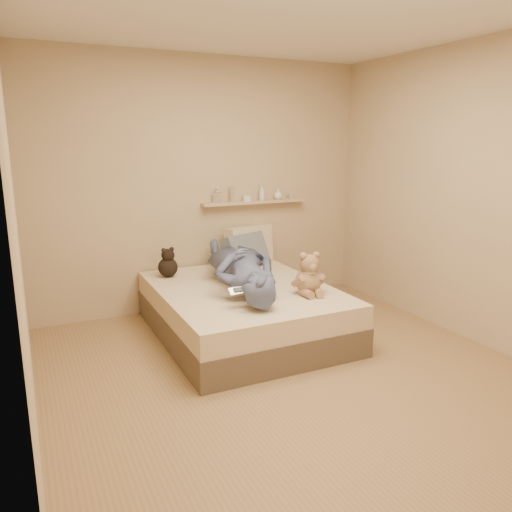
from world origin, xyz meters
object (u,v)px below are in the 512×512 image
game_console (239,291)px  person (241,267)px  dark_plush (168,264)px  pillow_grey (246,251)px  wall_shelf (255,202)px  bed (243,311)px  teddy_bear (309,277)px  pillow_cream (249,245)px

game_console → person: bearing=63.9°
dark_plush → pillow_grey: bearing=3.7°
dark_plush → pillow_grey: size_ratio=0.59×
dark_plush → person: (0.51, -0.62, 0.06)m
dark_plush → wall_shelf: wall_shelf is taller
game_console → wall_shelf: bearing=60.2°
game_console → person: size_ratio=0.10×
bed → teddy_bear: (0.43, -0.44, 0.38)m
teddy_bear → dark_plush: (-0.95, 1.07, -0.03)m
pillow_cream → wall_shelf: bearing=37.4°
game_console → teddy_bear: size_ratio=0.42×
bed → pillow_grey: pillow_grey is taller
bed → person: size_ratio=1.20×
game_console → person: 0.59m
person → dark_plush: bearing=-37.7°
pillow_cream → person: (-0.45, -0.81, -0.01)m
bed → game_console: (-0.26, -0.51, 0.37)m
teddy_bear → dark_plush: bearing=131.5°
bed → teddy_bear: bearing=-45.3°
bed → pillow_grey: (0.34, 0.69, 0.40)m
pillow_grey → person: (-0.35, -0.67, 0.02)m
game_console → pillow_cream: pillow_cream is taller
game_console → dark_plush: (-0.25, 1.15, -0.01)m
game_console → wall_shelf: size_ratio=0.13×
dark_plush → pillow_cream: 0.99m
bed → game_console: bearing=-117.4°
teddy_bear → game_console: bearing=-174.1°
pillow_grey → dark_plush: bearing=-176.3°
game_console → pillow_grey: bearing=63.1°
dark_plush → pillow_cream: bearing=11.5°
game_console → wall_shelf: (0.81, 1.42, 0.51)m
bed → dark_plush: bearing=129.1°
dark_plush → wall_shelf: 1.22m
dark_plush → pillow_grey: pillow_grey is taller
dark_plush → person: bearing=-50.2°
bed → pillow_cream: bearing=61.7°
pillow_cream → pillow_grey: 0.18m
bed → wall_shelf: (0.55, 0.91, 0.88)m
game_console → pillow_grey: pillow_grey is taller
bed → person: 0.42m
pillow_cream → pillow_grey: pillow_cream is taller
person → game_console: bearing=76.4°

